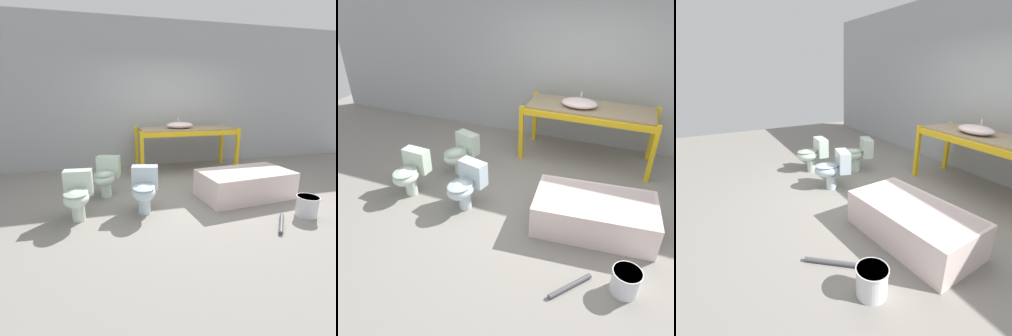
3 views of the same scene
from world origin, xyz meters
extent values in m
plane|color=gray|center=(0.00, 0.00, 0.00)|extent=(12.00, 12.00, 0.00)
cube|color=#9EA0A3|center=(0.00, 2.12, 1.60)|extent=(10.80, 0.08, 3.20)
cube|color=yellow|center=(-0.67, 1.07, 0.47)|extent=(0.07, 0.07, 0.94)
cube|color=yellow|center=(1.40, 1.07, 0.47)|extent=(0.07, 0.07, 0.94)
cube|color=yellow|center=(-0.67, 1.85, 0.47)|extent=(0.07, 0.07, 0.94)
cube|color=yellow|center=(1.40, 1.85, 0.47)|extent=(0.07, 0.07, 0.94)
cube|color=yellow|center=(0.37, 1.07, 0.86)|extent=(2.07, 0.06, 0.09)
cube|color=yellow|center=(0.37, 1.85, 0.86)|extent=(2.07, 0.06, 0.09)
cube|color=#998466|center=(0.37, 1.46, 0.92)|extent=(2.00, 0.71, 0.04)
ellipsoid|color=silver|center=(0.19, 1.38, 1.01)|extent=(0.57, 0.40, 0.14)
cylinder|color=silver|center=(0.19, 1.49, 1.12)|extent=(0.02, 0.02, 0.08)
cube|color=silver|center=(0.79, -0.34, 0.22)|extent=(1.54, 0.93, 0.44)
cube|color=beige|center=(0.79, -0.34, 0.35)|extent=(1.45, 0.85, 0.18)
cylinder|color=silver|center=(-0.90, -0.56, 0.12)|extent=(0.17, 0.17, 0.24)
ellipsoid|color=silver|center=(-0.92, -0.63, 0.33)|extent=(0.41, 0.47, 0.22)
ellipsoid|color=#9FAFB7|center=(-0.92, -0.63, 0.41)|extent=(0.39, 0.45, 0.03)
cube|color=silver|center=(-0.85, -0.37, 0.46)|extent=(0.40, 0.26, 0.35)
cylinder|color=silver|center=(-1.40, 0.21, 0.12)|extent=(0.17, 0.17, 0.24)
ellipsoid|color=silver|center=(-1.43, 0.14, 0.33)|extent=(0.43, 0.48, 0.22)
ellipsoid|color=#A3B3A3|center=(-1.43, 0.14, 0.41)|extent=(0.41, 0.46, 0.03)
cube|color=silver|center=(-1.34, 0.40, 0.46)|extent=(0.41, 0.29, 0.35)
cylinder|color=silver|center=(-1.79, -0.56, 0.12)|extent=(0.17, 0.17, 0.24)
ellipsoid|color=silver|center=(-1.79, -0.63, 0.33)|extent=(0.35, 0.43, 0.22)
ellipsoid|color=#A3B3A3|center=(-1.79, -0.63, 0.41)|extent=(0.33, 0.40, 0.03)
cube|color=silver|center=(-1.77, -0.36, 0.46)|extent=(0.38, 0.20, 0.35)
cylinder|color=silver|center=(1.25, -1.20, 0.14)|extent=(0.28, 0.28, 0.28)
cylinder|color=silver|center=(1.25, -1.20, 0.27)|extent=(0.30, 0.30, 0.02)
cylinder|color=#4C4C51|center=(0.74, -1.36, 0.03)|extent=(0.38, 0.46, 0.05)
camera|label=1|loc=(-1.43, -3.95, 1.60)|focal=28.00mm
camera|label=2|loc=(0.96, -3.71, 2.82)|focal=35.00mm
camera|label=3|loc=(2.71, -2.26, 1.89)|focal=28.00mm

